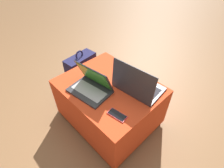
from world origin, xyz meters
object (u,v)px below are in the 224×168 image
laptop_near (91,86)px  laptop_far (137,85)px  backpack (82,74)px  cell_phone (117,115)px

laptop_near → laptop_far: bearing=38.3°
laptop_far → backpack: bearing=-2.7°
laptop_far → backpack: 0.80m
laptop_far → cell_phone: (0.07, -0.30, -0.05)m
laptop_near → cell_phone: bearing=-13.7°
laptop_far → backpack: laptop_far is taller
cell_phone → laptop_near: bearing=-104.4°
laptop_near → cell_phone: size_ratio=2.38×
laptop_far → cell_phone: size_ratio=2.66×
laptop_far → cell_phone: laptop_far is taller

